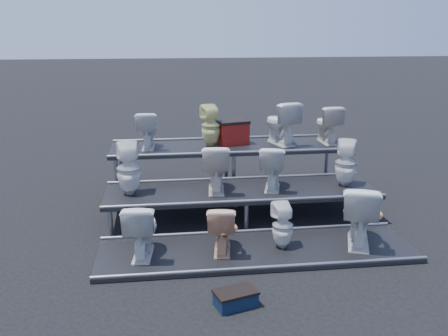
{
  "coord_description": "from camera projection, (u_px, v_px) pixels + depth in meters",
  "views": [
    {
      "loc": [
        -1.21,
        -7.3,
        2.93
      ],
      "look_at": [
        -0.26,
        0.1,
        0.79
      ],
      "focal_mm": 40.0,
      "sensor_mm": 36.0,
      "label": 1
    }
  ],
  "objects": [
    {
      "name": "toilet_11",
      "position": [
        327.0,
        124.0,
        9.04
      ],
      "size": [
        0.41,
        0.69,
        0.69
      ],
      "primitive_type": "imported",
      "rotation": [
        0.0,
        0.0,
        3.18
      ],
      "color": "silver",
      "rests_on": "tier_back"
    },
    {
      "name": "toilet_1",
      "position": [
        222.0,
        227.0,
        6.51
      ],
      "size": [
        0.46,
        0.69,
        0.65
      ],
      "primitive_type": "imported",
      "rotation": [
        0.0,
        0.0,
        2.99
      ],
      "color": "#DFAA82",
      "rests_on": "tier_front"
    },
    {
      "name": "ground",
      "position": [
        241.0,
        217.0,
        7.91
      ],
      "size": [
        80.0,
        80.0,
        0.0
      ],
      "primitive_type": "plane",
      "color": "black",
      "rests_on": "ground"
    },
    {
      "name": "toilet_4",
      "position": [
        129.0,
        169.0,
        7.47
      ],
      "size": [
        0.4,
        0.4,
        0.8
      ],
      "primitive_type": "imported",
      "rotation": [
        0.0,
        0.0,
        3.25
      ],
      "color": "silver",
      "rests_on": "tier_mid"
    },
    {
      "name": "toilet_5",
      "position": [
        216.0,
        167.0,
        7.64
      ],
      "size": [
        0.49,
        0.77,
        0.74
      ],
      "primitive_type": "imported",
      "rotation": [
        0.0,
        0.0,
        3.04
      ],
      "color": "silver",
      "rests_on": "tier_mid"
    },
    {
      "name": "step_stool",
      "position": [
        236.0,
        300.0,
        5.38
      ],
      "size": [
        0.49,
        0.37,
        0.16
      ],
      "primitive_type": "cube",
      "rotation": [
        0.0,
        0.0,
        0.3
      ],
      "color": "black",
      "rests_on": "ground"
    },
    {
      "name": "tier_back",
      "position": [
        230.0,
        168.0,
        9.04
      ],
      "size": [
        4.2,
        1.2,
        0.86
      ],
      "primitive_type": "cube",
      "color": "black",
      "rests_on": "ground"
    },
    {
      "name": "red_crate",
      "position": [
        232.0,
        133.0,
        9.01
      ],
      "size": [
        0.62,
        0.54,
        0.38
      ],
      "primitive_type": "cube",
      "rotation": [
        0.0,
        0.0,
        0.26
      ],
      "color": "maroon",
      "rests_on": "tier_back"
    },
    {
      "name": "toilet_6",
      "position": [
        272.0,
        167.0,
        7.75
      ],
      "size": [
        0.56,
        0.76,
        0.7
      ],
      "primitive_type": "imported",
      "rotation": [
        0.0,
        0.0,
        2.87
      ],
      "color": "silver",
      "rests_on": "tier_mid"
    },
    {
      "name": "toilet_9",
      "position": [
        211.0,
        126.0,
        8.77
      ],
      "size": [
        0.39,
        0.4,
        0.73
      ],
      "primitive_type": "imported",
      "rotation": [
        0.0,
        0.0,
        3.35
      ],
      "color": "beige",
      "rests_on": "tier_back"
    },
    {
      "name": "toilet_0",
      "position": [
        141.0,
        229.0,
        6.37
      ],
      "size": [
        0.48,
        0.75,
        0.73
      ],
      "primitive_type": "imported",
      "rotation": [
        0.0,
        0.0,
        3.04
      ],
      "color": "silver",
      "rests_on": "tier_front"
    },
    {
      "name": "toilet_2",
      "position": [
        283.0,
        226.0,
        6.62
      ],
      "size": [
        0.31,
        0.31,
        0.62
      ],
      "primitive_type": "imported",
      "rotation": [
        0.0,
        0.0,
        3.24
      ],
      "color": "silver",
      "rests_on": "tier_front"
    },
    {
      "name": "toilet_8",
      "position": [
        147.0,
        130.0,
        8.65
      ],
      "size": [
        0.4,
        0.65,
        0.65
      ],
      "primitive_type": "imported",
      "rotation": [
        0.0,
        0.0,
        3.09
      ],
      "color": "silver",
      "rests_on": "tier_back"
    },
    {
      "name": "tier_mid",
      "position": [
        241.0,
        203.0,
        7.85
      ],
      "size": [
        4.2,
        1.2,
        0.46
      ],
      "primitive_type": "cube",
      "color": "black",
      "rests_on": "ground"
    },
    {
      "name": "tier_front",
      "position": [
        256.0,
        250.0,
        6.67
      ],
      "size": [
        4.2,
        1.2,
        0.06
      ],
      "primitive_type": "cube",
      "color": "black",
      "rests_on": "ground"
    },
    {
      "name": "toilet_10",
      "position": [
        281.0,
        123.0,
        8.92
      ],
      "size": [
        0.63,
        0.86,
        0.78
      ],
      "primitive_type": "imported",
      "rotation": [
        0.0,
        0.0,
        3.43
      ],
      "color": "silver",
      "rests_on": "tier_back"
    },
    {
      "name": "toilet_3",
      "position": [
        360.0,
        214.0,
        6.71
      ],
      "size": [
        0.74,
        0.95,
        0.85
      ],
      "primitive_type": "imported",
      "rotation": [
        0.0,
        0.0,
        2.79
      ],
      "color": "silver",
      "rests_on": "tier_front"
    },
    {
      "name": "toilet_7",
      "position": [
        346.0,
        163.0,
        7.89
      ],
      "size": [
        0.44,
        0.44,
        0.74
      ],
      "primitive_type": "imported",
      "rotation": [
        0.0,
        0.0,
        2.75
      ],
      "color": "silver",
      "rests_on": "tier_mid"
    }
  ]
}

